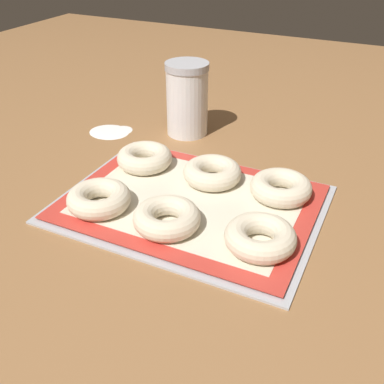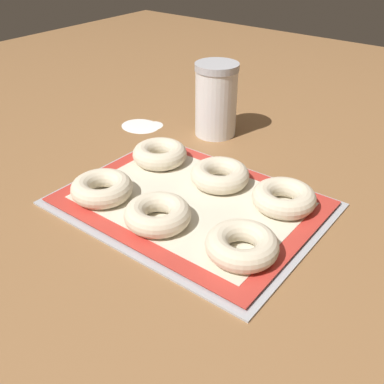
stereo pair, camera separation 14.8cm
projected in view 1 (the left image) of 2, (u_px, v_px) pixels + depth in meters
ground_plane at (188, 208)px, 0.83m from camera, size 2.80×2.80×0.00m
baking_tray at (192, 204)px, 0.84m from camera, size 0.47×0.36×0.01m
baking_mat at (192, 201)px, 0.84m from camera, size 0.45×0.33×0.00m
bagel_front_left at (99, 199)px, 0.81m from camera, size 0.12×0.12×0.04m
bagel_front_center at (169, 218)px, 0.75m from camera, size 0.12×0.12×0.04m
bagel_front_right at (260, 237)px, 0.71m from camera, size 0.12×0.12×0.04m
bagel_back_left at (145, 158)px, 0.94m from camera, size 0.12×0.12×0.04m
bagel_back_center at (212, 173)px, 0.89m from camera, size 0.12×0.12×0.04m
bagel_back_right at (281, 188)px, 0.84m from camera, size 0.12×0.12×0.04m
flour_canister at (187, 99)px, 1.07m from camera, size 0.10×0.10×0.17m
flour_patch_near at (121, 130)px, 1.13m from camera, size 0.05×0.06×0.00m
flour_patch_far at (109, 132)px, 1.12m from camera, size 0.10×0.09×0.00m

